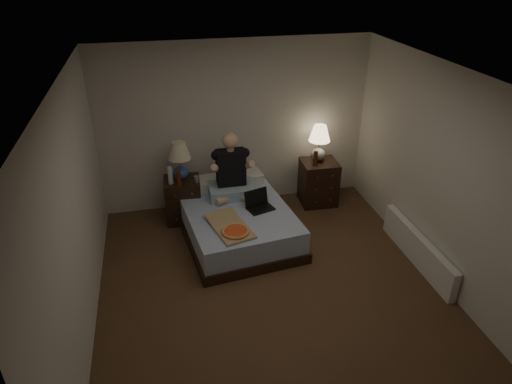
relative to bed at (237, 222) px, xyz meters
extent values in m
cube|color=brown|center=(0.20, -1.24, -0.23)|extent=(4.00, 4.50, 0.00)
cube|color=white|center=(0.20, -1.24, 2.27)|extent=(4.00, 4.50, 0.00)
cube|color=beige|center=(0.20, 1.01, 1.02)|extent=(4.00, 0.00, 2.50)
cube|color=beige|center=(0.20, -3.49, 1.02)|extent=(4.00, 0.00, 2.50)
cube|color=beige|center=(-1.80, -1.24, 1.02)|extent=(0.00, 4.50, 2.50)
cube|color=beige|center=(2.20, -1.24, 1.02)|extent=(0.00, 4.50, 2.50)
cube|color=#5876B0|center=(0.00, 0.00, 0.00)|extent=(1.57, 1.96, 0.45)
cube|color=black|center=(-0.68, 0.61, 0.10)|extent=(0.52, 0.48, 0.65)
cube|color=black|center=(1.42, 0.66, 0.12)|extent=(0.56, 0.51, 0.70)
cylinder|color=silver|center=(-0.83, 0.53, 0.55)|extent=(0.07, 0.07, 0.25)
cylinder|color=#ACABA7|center=(-0.48, 0.48, 0.48)|extent=(0.07, 0.07, 0.10)
cylinder|color=#521D0B|center=(-0.72, 0.43, 0.54)|extent=(0.06, 0.06, 0.23)
cylinder|color=#50260B|center=(1.32, 0.59, 0.59)|extent=(0.06, 0.06, 0.23)
cube|color=white|center=(2.13, -1.11, -0.03)|extent=(0.10, 1.60, 0.40)
camera|label=1|loc=(-0.92, -5.27, 3.36)|focal=32.00mm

